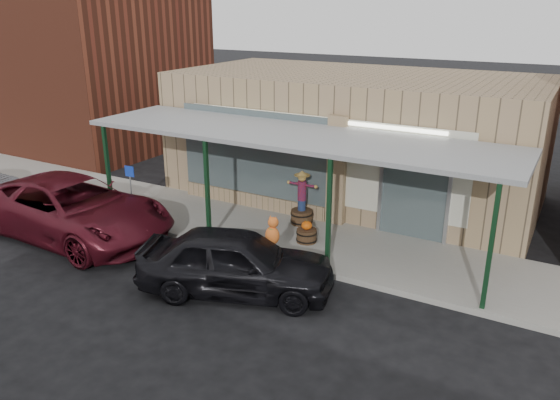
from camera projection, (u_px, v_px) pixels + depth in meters
The scene contains 10 objects.
ground at pixel (217, 294), 12.66m from camera, with size 120.00×120.00×0.00m, color black.
sidewalk at pixel (291, 237), 15.58m from camera, with size 40.00×3.20×0.15m, color gray.
storefront at pixel (355, 136), 18.64m from camera, with size 12.00×6.25×4.20m.
awning at pixel (291, 137), 14.56m from camera, with size 12.00×3.00×3.04m.
block_buildings_near at pixel (426, 87), 17.99m from camera, with size 61.00×8.00×8.00m.
barrel_scarecrow at pixel (302, 206), 16.19m from camera, with size 0.98×0.81×1.65m.
barrel_pumpkin at pixel (307, 234), 15.04m from camera, with size 0.73×0.73×0.65m.
handicap_sign at pixel (131, 184), 16.64m from camera, with size 0.33×0.04×1.60m.
parked_sedan at pixel (236, 262), 12.53m from camera, with size 4.86×3.23×1.66m.
car_maroon at pixel (73, 209), 15.53m from camera, with size 2.86×6.20×1.72m, color #4C0F1A.
Camera 1 is at (6.77, -9.01, 6.35)m, focal length 35.00 mm.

